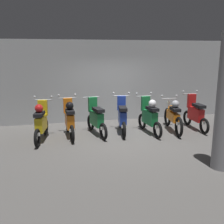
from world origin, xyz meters
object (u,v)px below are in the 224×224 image
object	(u,v)px
motorbike_slot_1	(69,119)
motorbike_slot_3	(122,117)
motorbike_slot_2	(96,119)
motorbike_slot_4	(149,116)
motorbike_slot_5	(173,116)
motorbike_slot_0	(41,122)
motorbike_slot_6	(195,114)

from	to	relation	value
motorbike_slot_1	motorbike_slot_3	xyz separation A→B (m)	(1.71, 0.04, -0.04)
motorbike_slot_2	motorbike_slot_4	distance (m)	1.73
motorbike_slot_5	motorbike_slot_3	bearing A→B (deg)	172.91
motorbike_slot_1	motorbike_slot_2	world-z (taller)	motorbike_slot_1
motorbike_slot_4	motorbike_slot_5	xyz separation A→B (m)	(0.86, 0.05, -0.04)
motorbike_slot_2	motorbike_slot_0	bearing A→B (deg)	-173.25
motorbike_slot_1	motorbike_slot_6	xyz separation A→B (m)	(4.27, -0.11, -0.04)
motorbike_slot_2	motorbike_slot_6	size ratio (longest dim) A/B	0.99
motorbike_slot_4	motorbike_slot_5	bearing A→B (deg)	3.14
motorbike_slot_0	motorbike_slot_6	bearing A→B (deg)	0.62
motorbike_slot_1	motorbike_slot_2	distance (m)	0.85
motorbike_slot_5	motorbike_slot_1	bearing A→B (deg)	177.16
motorbike_slot_1	motorbike_slot_4	distance (m)	2.57
motorbike_slot_5	motorbike_slot_4	bearing A→B (deg)	-176.86
motorbike_slot_4	motorbike_slot_0	bearing A→B (deg)	179.21
motorbike_slot_0	motorbike_slot_3	bearing A→B (deg)	4.72
motorbike_slot_1	motorbike_slot_3	size ratio (longest dim) A/B	1.01
motorbike_slot_3	motorbike_slot_1	bearing A→B (deg)	-178.59
motorbike_slot_3	motorbike_slot_6	size ratio (longest dim) A/B	0.99
motorbike_slot_0	motorbike_slot_5	xyz separation A→B (m)	(4.26, 0.00, -0.04)
motorbike_slot_3	motorbike_slot_5	world-z (taller)	motorbike_slot_3
motorbike_slot_2	motorbike_slot_6	distance (m)	3.42
motorbike_slot_0	motorbike_slot_1	distance (m)	0.86
motorbike_slot_2	motorbike_slot_6	xyz separation A→B (m)	(3.42, -0.14, 0.00)
motorbike_slot_1	motorbike_slot_3	world-z (taller)	same
motorbike_slot_0	motorbike_slot_4	world-z (taller)	same
motorbike_slot_0	motorbike_slot_1	world-z (taller)	same
motorbike_slot_2	motorbike_slot_4	size ratio (longest dim) A/B	0.99
motorbike_slot_3	motorbike_slot_5	bearing A→B (deg)	-7.09
motorbike_slot_6	motorbike_slot_4	bearing A→B (deg)	-176.57
motorbike_slot_2	motorbike_slot_4	xyz separation A→B (m)	(1.71, -0.25, 0.04)
motorbike_slot_0	motorbike_slot_1	xyz separation A→B (m)	(0.85, 0.17, 0.00)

